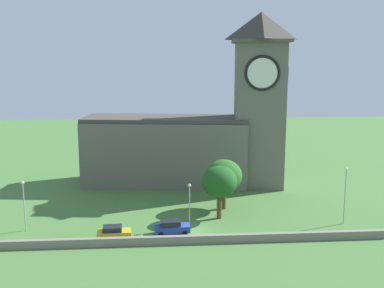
% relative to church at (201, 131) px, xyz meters
% --- Properties ---
extents(ground_plane, '(200.00, 200.00, 0.00)m').
position_rel_church_xyz_m(ground_plane, '(-3.36, -8.90, -9.57)').
color(ground_plane, '#477538').
extents(church, '(36.41, 14.25, 29.82)m').
position_rel_church_xyz_m(church, '(0.00, 0.00, 0.00)').
color(church, '#666056').
rests_on(church, ground).
extents(quay_barrier, '(48.70, 0.70, 1.04)m').
position_rel_church_xyz_m(quay_barrier, '(-3.36, -27.40, -9.05)').
color(quay_barrier, gray).
rests_on(quay_barrier, ground).
extents(car_yellow, '(4.23, 2.43, 1.66)m').
position_rel_church_xyz_m(car_yellow, '(-13.38, -25.13, -8.73)').
color(car_yellow, gold).
rests_on(car_yellow, ground).
extents(car_blue, '(4.61, 2.47, 1.81)m').
position_rel_church_xyz_m(car_blue, '(-6.14, -24.08, -8.66)').
color(car_blue, '#233D9E').
rests_on(car_blue, ground).
extents(streetlamp_west_end, '(0.44, 0.44, 6.70)m').
position_rel_church_xyz_m(streetlamp_west_end, '(-25.13, -21.43, -5.07)').
color(streetlamp_west_end, '#9EA0A5').
rests_on(streetlamp_west_end, ground).
extents(streetlamp_west_mid, '(0.44, 0.44, 5.97)m').
position_rel_church_xyz_m(streetlamp_west_mid, '(-3.67, -21.75, -5.49)').
color(streetlamp_west_mid, '#9EA0A5').
rests_on(streetlamp_west_mid, ground).
extents(streetlamp_central, '(0.44, 0.44, 7.86)m').
position_rel_church_xyz_m(streetlamp_central, '(17.29, -22.15, -4.41)').
color(streetlamp_central, '#9EA0A5').
rests_on(streetlamp_central, ground).
extents(tree_riverside_east, '(4.91, 4.91, 7.53)m').
position_rel_church_xyz_m(tree_riverside_east, '(0.74, -18.63, -4.31)').
color(tree_riverside_east, brown).
rests_on(tree_riverside_east, ground).
extents(tree_riverside_west, '(5.41, 5.41, 7.52)m').
position_rel_church_xyz_m(tree_riverside_west, '(1.94, -14.49, -4.53)').
color(tree_riverside_west, brown).
rests_on(tree_riverside_west, ground).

